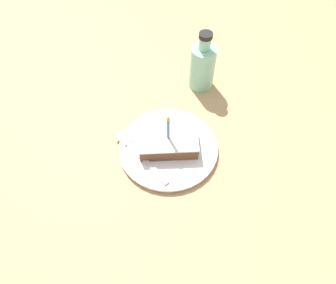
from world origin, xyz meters
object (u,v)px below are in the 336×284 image
at_px(fork, 138,153).
at_px(plate, 168,148).
at_px(bottle, 203,66).
at_px(cake_slice, 168,142).

bearing_deg(fork, plate, 103.70).
bearing_deg(plate, bottle, 154.72).
relative_size(fork, bottle, 0.93).
distance_m(plate, bottle, 0.26).
distance_m(cake_slice, bottle, 0.25).
height_order(plate, cake_slice, cake_slice).
relative_size(cake_slice, bottle, 0.81).
height_order(plate, bottle, bottle).
relative_size(plate, bottle, 1.41).
height_order(cake_slice, fork, cake_slice).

